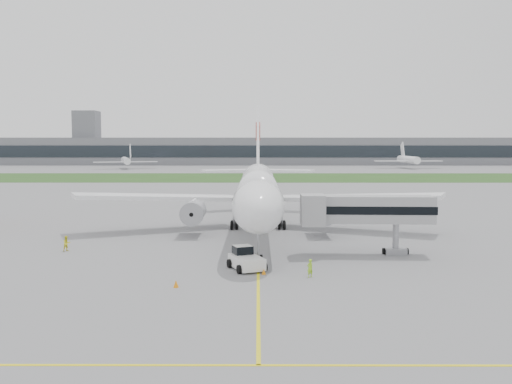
{
  "coord_description": "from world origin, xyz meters",
  "views": [
    {
      "loc": [
        -0.05,
        -68.9,
        11.65
      ],
      "look_at": [
        -0.26,
        2.0,
        5.44
      ],
      "focal_mm": 40.0,
      "sensor_mm": 36.0,
      "label": 1
    }
  ],
  "objects_px": {
    "pushback_tug": "(246,259)",
    "jet_bridge": "(362,210)",
    "ground_crew_near": "(310,268)",
    "airliner": "(258,188)"
  },
  "relations": [
    {
      "from": "airliner",
      "to": "ground_crew_near",
      "type": "height_order",
      "value": "airliner"
    },
    {
      "from": "pushback_tug",
      "to": "ground_crew_near",
      "type": "relative_size",
      "value": 2.84
    },
    {
      "from": "airliner",
      "to": "jet_bridge",
      "type": "height_order",
      "value": "airliner"
    },
    {
      "from": "pushback_tug",
      "to": "jet_bridge",
      "type": "distance_m",
      "value": 14.06
    },
    {
      "from": "airliner",
      "to": "jet_bridge",
      "type": "relative_size",
      "value": 3.92
    },
    {
      "from": "pushback_tug",
      "to": "jet_bridge",
      "type": "relative_size",
      "value": 0.33
    },
    {
      "from": "airliner",
      "to": "pushback_tug",
      "type": "relative_size",
      "value": 11.81
    },
    {
      "from": "jet_bridge",
      "to": "ground_crew_near",
      "type": "xyz_separation_m",
      "value": [
        -6.24,
        -9.76,
        -3.89
      ]
    },
    {
      "from": "jet_bridge",
      "to": "ground_crew_near",
      "type": "height_order",
      "value": "jet_bridge"
    },
    {
      "from": "pushback_tug",
      "to": "airliner",
      "type": "bearing_deg",
      "value": 65.04
    }
  ]
}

